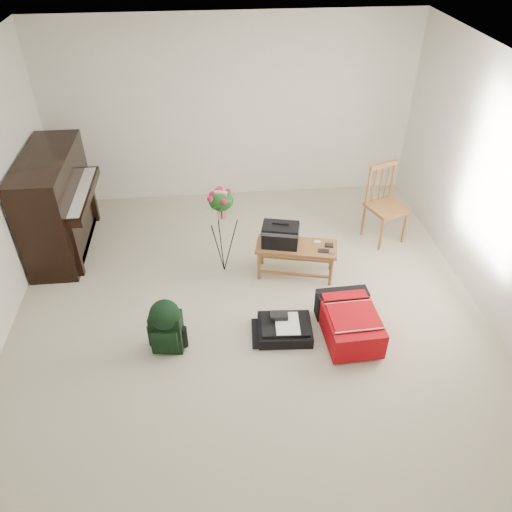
{
  "coord_description": "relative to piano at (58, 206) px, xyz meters",
  "views": [
    {
      "loc": [
        -0.33,
        -3.78,
        3.73
      ],
      "look_at": [
        0.09,
        0.35,
        0.6
      ],
      "focal_mm": 35.0,
      "sensor_mm": 36.0,
      "label": 1
    }
  ],
  "objects": [
    {
      "name": "floor",
      "position": [
        2.19,
        -1.6,
        -0.6
      ],
      "size": [
        5.0,
        5.5,
        0.01
      ],
      "primitive_type": "cube",
      "color": "#B9AF95",
      "rests_on": "ground"
    },
    {
      "name": "wall_back",
      "position": [
        2.19,
        1.15,
        0.65
      ],
      "size": [
        5.0,
        0.04,
        2.5
      ],
      "primitive_type": "cube",
      "color": "silver",
      "rests_on": "floor"
    },
    {
      "name": "black_duffel",
      "position": [
        2.52,
        -1.81,
        -0.52
      ],
      "size": [
        0.57,
        0.47,
        0.23
      ],
      "rotation": [
        0.0,
        0.0,
        -0.07
      ],
      "color": "black",
      "rests_on": "floor"
    },
    {
      "name": "piano",
      "position": [
        0.0,
        0.0,
        0.0
      ],
      "size": [
        0.71,
        1.5,
        1.25
      ],
      "color": "black",
      "rests_on": "floor"
    },
    {
      "name": "bench",
      "position": [
        2.66,
        -0.85,
        -0.1
      ],
      "size": [
        0.98,
        0.57,
        0.71
      ],
      "rotation": [
        0.0,
        0.0,
        -0.24
      ],
      "color": "#9C5D33",
      "rests_on": "floor"
    },
    {
      "name": "wall_right",
      "position": [
        4.69,
        -1.6,
        0.65
      ],
      "size": [
        0.04,
        5.5,
        2.5
      ],
      "primitive_type": "cube",
      "color": "silver",
      "rests_on": "floor"
    },
    {
      "name": "red_suitcase",
      "position": [
        3.16,
        -1.83,
        -0.42
      ],
      "size": [
        0.54,
        0.79,
        0.33
      ],
      "rotation": [
        0.0,
        0.0,
        0.04
      ],
      "color": "red",
      "rests_on": "floor"
    },
    {
      "name": "flower_stand",
      "position": [
        1.96,
        -0.69,
        -0.06
      ],
      "size": [
        0.42,
        0.42,
        1.11
      ],
      "rotation": [
        0.0,
        0.0,
        -0.25
      ],
      "color": "black",
      "rests_on": "floor"
    },
    {
      "name": "green_backpack",
      "position": [
        1.35,
        -1.89,
        -0.27
      ],
      "size": [
        0.33,
        0.3,
        0.6
      ],
      "rotation": [
        0.0,
        0.0,
        -0.15
      ],
      "color": "black",
      "rests_on": "floor"
    },
    {
      "name": "dining_chair",
      "position": [
        4.03,
        -0.2,
        -0.11
      ],
      "size": [
        0.56,
        0.56,
        1.0
      ],
      "rotation": [
        0.0,
        0.0,
        0.37
      ],
      "color": "#9C5D33",
      "rests_on": "floor"
    },
    {
      "name": "ceiling",
      "position": [
        2.19,
        -1.6,
        1.9
      ],
      "size": [
        5.0,
        5.5,
        0.01
      ],
      "primitive_type": "cube",
      "color": "white",
      "rests_on": "wall_back"
    }
  ]
}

